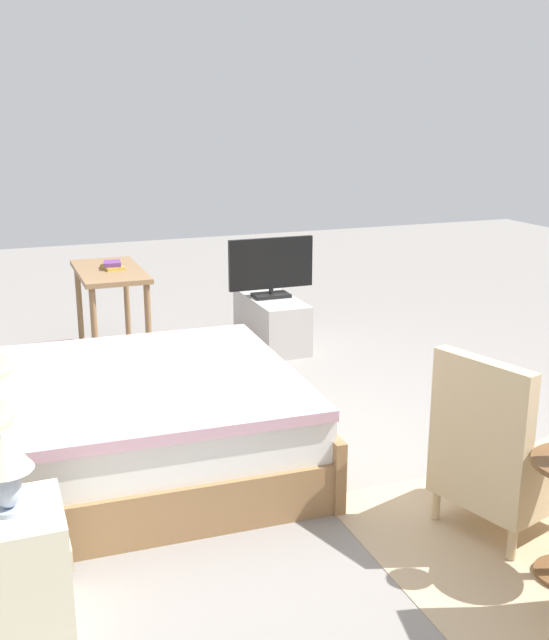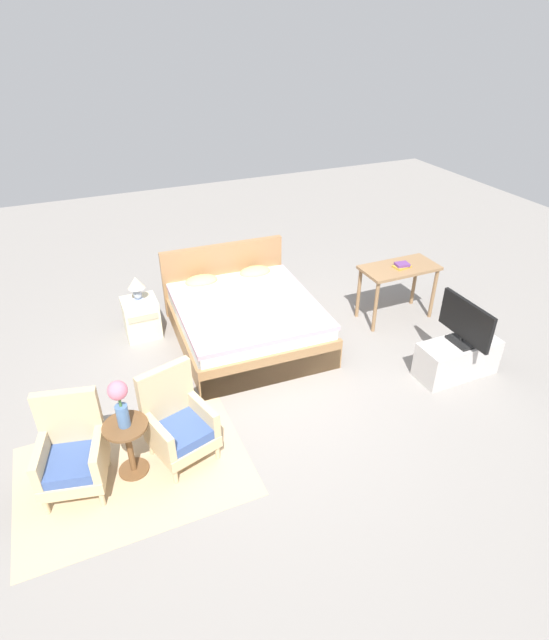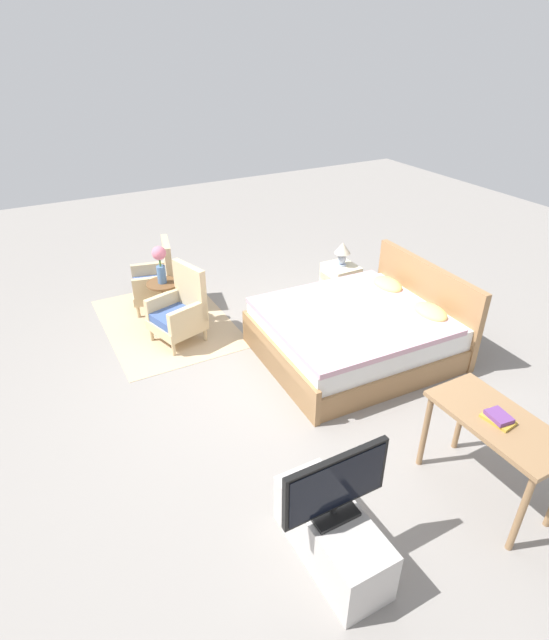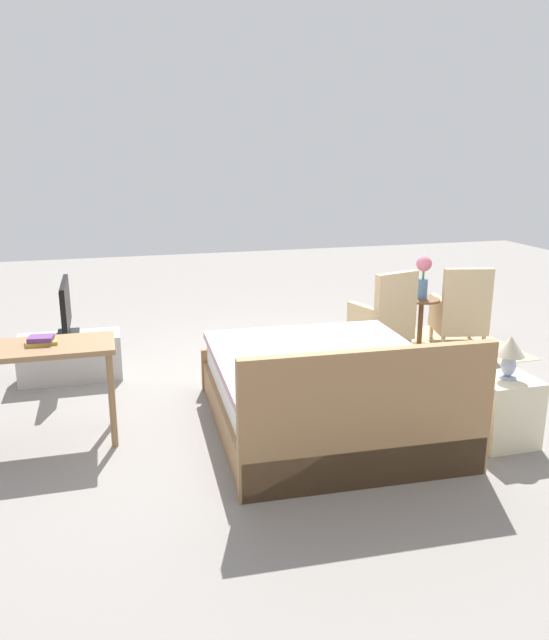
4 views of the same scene
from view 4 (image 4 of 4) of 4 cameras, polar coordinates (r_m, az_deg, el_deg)
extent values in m
plane|color=gray|center=(5.98, 1.22, -6.01)|extent=(16.00, 16.00, 0.00)
cube|color=tan|center=(7.29, 13.01, -2.41)|extent=(2.10, 1.50, 0.01)
cube|color=#997047|center=(5.12, 4.46, -8.15)|extent=(1.78, 2.10, 0.28)
cube|color=white|center=(5.02, 4.52, -5.43)|extent=(1.71, 2.01, 0.24)
cube|color=#CC9EAD|center=(5.04, 4.28, -3.52)|extent=(1.76, 1.85, 0.06)
cube|color=#997047|center=(4.14, 8.64, -9.01)|extent=(1.74, 0.15, 0.96)
cube|color=#997047|center=(5.98, 1.65, -3.97)|extent=(1.74, 0.13, 0.40)
ellipsoid|color=#DBC670|center=(4.47, 12.05, -5.80)|extent=(0.45, 0.30, 0.14)
ellipsoid|color=#DBC670|center=(4.21, 2.48, -6.78)|extent=(0.45, 0.30, 0.14)
cylinder|color=#CCB284|center=(7.78, 17.40, -0.94)|extent=(0.04, 0.04, 0.16)
cylinder|color=#CCB284|center=(7.64, 14.15, -1.00)|extent=(0.04, 0.04, 0.16)
cylinder|color=#CCB284|center=(7.37, 18.57, -1.94)|extent=(0.04, 0.04, 0.16)
cylinder|color=#CCB284|center=(7.22, 15.16, -2.02)|extent=(0.04, 0.04, 0.16)
cube|color=#CCB284|center=(7.46, 16.40, -0.43)|extent=(0.65, 0.65, 0.12)
cube|color=#3D5693|center=(7.43, 16.46, 0.38)|extent=(0.60, 0.60, 0.10)
cube|color=#CCB284|center=(7.16, 17.20, 2.00)|extent=(0.54, 0.20, 0.64)
cube|color=#CCB284|center=(7.49, 18.21, 0.99)|extent=(0.18, 0.52, 0.26)
cube|color=#CCB284|center=(7.34, 14.77, 0.97)|extent=(0.18, 0.52, 0.26)
cylinder|color=#CCB284|center=(7.36, 9.75, -1.37)|extent=(0.04, 0.04, 0.16)
cylinder|color=#CCB284|center=(7.07, 6.94, -1.94)|extent=(0.04, 0.04, 0.16)
cylinder|color=#CCB284|center=(7.04, 12.21, -2.27)|extent=(0.04, 0.04, 0.16)
cylinder|color=#CCB284|center=(6.74, 9.38, -2.92)|extent=(0.04, 0.04, 0.16)
cube|color=#CCB284|center=(7.01, 9.62, -1.02)|extent=(0.67, 0.67, 0.12)
cube|color=#3D5693|center=(6.98, 9.66, -0.15)|extent=(0.62, 0.62, 0.10)
cube|color=#CCB284|center=(6.75, 11.05, 1.62)|extent=(0.54, 0.23, 0.64)
cube|color=#CCB284|center=(7.11, 11.12, 0.74)|extent=(0.21, 0.51, 0.26)
cube|color=#CCB284|center=(6.81, 8.20, 0.22)|extent=(0.21, 0.51, 0.26)
cylinder|color=brown|center=(7.27, 13.05, -2.37)|extent=(0.28, 0.28, 0.03)
cylinder|color=brown|center=(7.20, 13.18, -0.29)|extent=(0.06, 0.06, 0.52)
cylinder|color=brown|center=(7.13, 13.32, 1.83)|extent=(0.40, 0.40, 0.02)
cylinder|color=#4C709E|center=(7.10, 13.38, 2.79)|extent=(0.11, 0.11, 0.22)
cylinder|color=#477538|center=(7.07, 13.46, 4.06)|extent=(0.02, 0.02, 0.10)
sphere|color=#DB7084|center=(7.05, 13.52, 5.03)|extent=(0.17, 0.17, 0.17)
cube|color=beige|center=(5.08, 20.22, -7.79)|extent=(0.44, 0.40, 0.52)
cube|color=#B3AB8E|center=(5.20, 19.03, -5.91)|extent=(0.37, 0.01, 0.09)
cylinder|color=#9EADC6|center=(4.98, 20.51, -4.91)|extent=(0.13, 0.13, 0.02)
ellipsoid|color=#9EADC6|center=(4.96, 20.60, -3.93)|extent=(0.11, 0.11, 0.16)
cone|color=beige|center=(4.91, 20.77, -2.22)|extent=(0.22, 0.22, 0.15)
cube|color=#B7B2AD|center=(6.40, -18.16, -3.24)|extent=(0.96, 0.40, 0.44)
cube|color=black|center=(6.33, -18.33, -1.22)|extent=(0.20, 0.32, 0.03)
cylinder|color=black|center=(6.32, -18.36, -0.87)|extent=(0.04, 0.04, 0.05)
cube|color=black|center=(6.26, -18.55, 1.32)|extent=(0.05, 0.77, 0.45)
cube|color=black|center=(6.26, -18.78, 1.31)|extent=(0.01, 0.72, 0.40)
cylinder|color=#8E6B47|center=(5.22, -14.73, -5.43)|extent=(0.05, 0.05, 0.74)
cylinder|color=#8E6B47|center=(4.83, -14.63, -7.15)|extent=(0.05, 0.05, 0.74)
cube|color=#8E6B47|center=(4.92, -20.46, -2.39)|extent=(1.04, 0.52, 0.04)
cube|color=#B79333|center=(4.94, -20.55, -1.94)|extent=(0.24, 0.18, 0.03)
cube|color=#66387A|center=(4.93, -20.59, -1.60)|extent=(0.19, 0.15, 0.04)
camera|label=1|loc=(6.80, 41.64, 10.33)|focal=42.00mm
camera|label=2|loc=(10.29, 4.81, 23.56)|focal=28.00mm
camera|label=3|loc=(7.89, -33.75, 20.86)|focal=28.00mm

